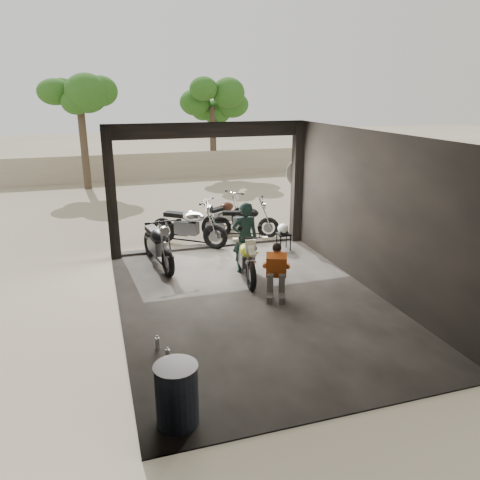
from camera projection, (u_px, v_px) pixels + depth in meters
ground at (253, 302)px, 9.08m from camera, size 80.00×80.00×0.00m
garage at (244, 232)px, 9.19m from camera, size 7.00×7.13×3.20m
boundary_wall at (155, 166)px, 21.62m from camera, size 18.00×0.30×1.20m
tree_left at (78, 89)px, 18.36m from camera, size 2.20×2.20×5.60m
tree_right at (212, 99)px, 21.51m from camera, size 2.20×2.20×5.00m
main_bike at (245, 255)px, 10.07m from camera, size 0.89×1.73×1.11m
left_bike at (158, 241)px, 10.77m from camera, size 1.03×1.93×1.24m
outside_bike_a at (188, 222)px, 12.21m from camera, size 1.99×1.81×1.29m
outside_bike_b at (224, 212)px, 13.60m from camera, size 1.70×1.42×1.08m
outside_bike_c at (244, 218)px, 12.88m from camera, size 1.81×1.20×1.13m
rider at (245, 238)px, 10.36m from camera, size 0.60×0.40×1.63m
mechanic at (276, 273)px, 9.14m from camera, size 0.77×0.87×1.05m
stool at (284, 236)px, 11.93m from camera, size 0.33×0.33×0.45m
helmet at (283, 229)px, 11.85m from camera, size 0.29×0.30×0.26m
oil_drum at (177, 396)px, 5.66m from camera, size 0.54×0.54×0.81m
sign_post at (298, 186)px, 12.60m from camera, size 0.73×0.08×2.20m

